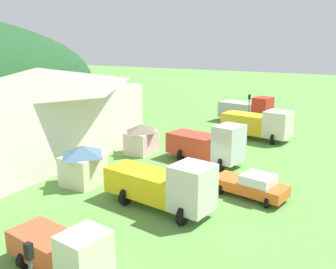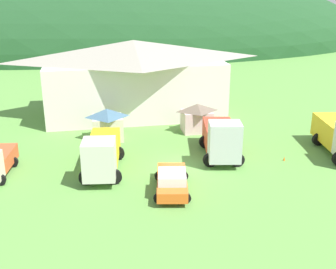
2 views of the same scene
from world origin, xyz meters
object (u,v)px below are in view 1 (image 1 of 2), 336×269
Objects in this scene: flatbed_truck_yellow at (165,185)px; traffic_cone_mid_row at (245,152)px; heavy_rig_striped at (259,124)px; traffic_cone_near_pickup at (220,182)px; traffic_light_east at (249,108)px; crane_truck_red at (248,110)px; tow_truck_silver at (209,144)px; play_shed_cream at (83,164)px; light_truck_cream at (64,250)px; play_shed_pink at (141,138)px; service_pickup_orange at (251,185)px; depot_building at (40,112)px.

flatbed_truck_yellow is 14.52m from traffic_cone_mid_row.
heavy_rig_striped is 13.80m from traffic_cone_near_pickup.
traffic_light_east reaches higher than heavy_rig_striped.
traffic_cone_near_pickup is 8.51m from traffic_cone_mid_row.
traffic_cone_mid_row is (-12.28, -3.70, -1.71)m from crane_truck_red.
tow_truck_silver is 1.01× the size of crane_truck_red.
play_shed_cream is 0.42× the size of tow_truck_silver.
light_truck_cream is at bearing 177.27° from traffic_cone_mid_row.
play_shed_pink is 12.88m from service_pickup_orange.
tow_truck_silver is (0.29, -6.68, 0.28)m from play_shed_pink.
play_shed_pink reaches higher than traffic_cone_near_pickup.
play_shed_cream is 26.22m from crane_truck_red.
traffic_cone_near_pickup is at bearing -83.79° from depot_building.
light_truck_cream is (-8.65, -6.64, -0.32)m from play_shed_cream.
depot_building is at bearing 145.81° from traffic_light_east.
flatbed_truck_yellow is 6.09m from service_pickup_orange.
service_pickup_orange is (0.29, -19.16, -3.25)m from depot_building.
light_truck_cream is at bearing -75.73° from crane_truck_red.
depot_building is 25.55m from crane_truck_red.
play_shed_pink is 5.44× the size of traffic_cone_near_pickup.
depot_building is 16.98m from traffic_cone_near_pickup.
traffic_light_east reaches higher than play_shed_pink.
service_pickup_orange is 19.86m from traffic_light_east.
depot_building is 6.80× the size of play_shed_cream.
play_shed_cream reaches higher than traffic_cone_mid_row.
service_pickup_orange is at bearing -89.12° from depot_building.
flatbed_truck_yellow is (7.86, -0.63, 0.43)m from light_truck_cream.
traffic_light_east is at bearing -34.19° from depot_building.
heavy_rig_striped is at bearing 95.38° from light_truck_cream.
play_shed_pink reaches higher than light_truck_cream.
depot_building is 8.89m from play_shed_cream.
flatbed_truck_yellow is at bearing -96.21° from play_shed_cream.
heavy_rig_striped is 1.09× the size of crane_truck_red.
tow_truck_silver is at bearing -89.20° from heavy_rig_striped.
depot_building is at bearing 66.60° from play_shed_cream.
traffic_cone_mid_row is at bearing -56.54° from depot_building.
depot_building is at bearing -168.77° from service_pickup_orange.
service_pickup_orange is at bearing -112.06° from play_shed_pink.
traffic_cone_near_pickup is (-3.34, -9.14, -1.41)m from play_shed_pink.
flatbed_truck_yellow is 6.30m from traffic_cone_near_pickup.
traffic_cone_near_pickup is at bearing 85.29° from flatbed_truck_yellow.
crane_truck_red reaches higher than service_pickup_orange.
tow_truck_silver is 17.24m from crane_truck_red.
heavy_rig_striped is at bearing 96.92° from flatbed_truck_yellow.
light_truck_cream is 13.20m from service_pickup_orange.
crane_truck_red is 3.73m from traffic_light_east.
crane_truck_red is (7.10, 3.50, 0.03)m from heavy_rig_striped.
service_pickup_orange is 10.64m from traffic_cone_mid_row.
play_shed_pink is 12.16m from flatbed_truck_yellow.
heavy_rig_striped reaches higher than traffic_cone_near_pickup.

